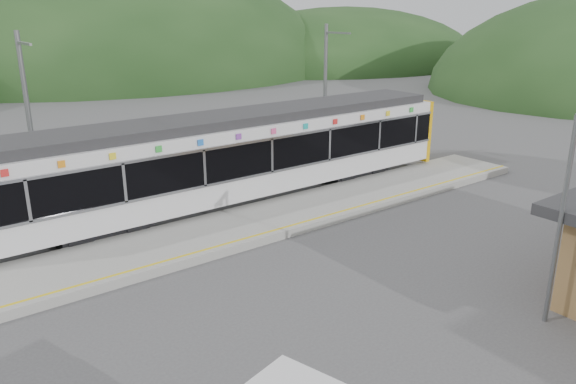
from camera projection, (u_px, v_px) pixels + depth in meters
ground at (333, 250)px, 18.81m from camera, size 120.00×120.00×0.00m
hills at (357, 181)px, 26.37m from camera, size 146.00×149.00×26.00m
platform at (275, 218)px, 21.26m from camera, size 26.00×3.20×0.30m
yellow_line at (296, 224)px, 20.23m from camera, size 26.00×0.10×0.01m
train at (241, 154)px, 22.85m from camera, size 20.44×3.01×3.74m
catenary_mast_west at (31, 127)px, 20.12m from camera, size 0.18×1.80×7.00m
catenary_mast_east at (326, 93)px, 28.18m from camera, size 0.18×1.80×7.00m
lamp_post at (568, 204)px, 13.45m from camera, size 0.38×0.99×5.40m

